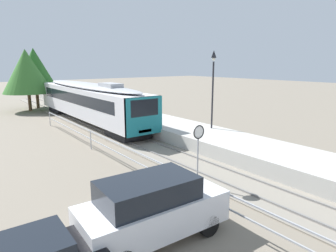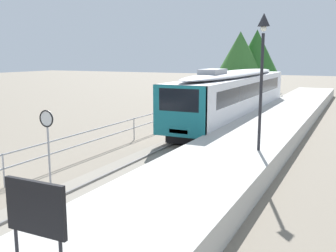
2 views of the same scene
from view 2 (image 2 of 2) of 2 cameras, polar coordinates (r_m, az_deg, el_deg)
The scene contains 10 objects.
ground_plane at distance 22.80m, azimuth -3.00°, elevation -1.61°, with size 160.00×160.00×0.00m, color slate.
track_rails at distance 21.52m, azimuth 4.00°, elevation -2.23°, with size 3.20×60.00×0.14m.
commuter_train at distance 28.03m, azimuth 9.69°, elevation 4.90°, with size 2.82×19.28×3.74m.
station_platform at distance 20.47m, azimuth 12.48°, elevation -1.91°, with size 3.90×60.00×0.90m, color #B7B5AD.
platform_lamp_mid_platform at distance 15.80m, azimuth 13.55°, elevation 9.80°, with size 0.34×0.34×5.35m.
platform_notice_board at distance 6.76m, azimuth -18.68°, elevation -11.70°, with size 1.20×0.08×1.80m.
speed_limit_sign at distance 14.28m, azimuth -17.16°, elevation -0.46°, with size 0.61×0.10×2.81m.
carpark_fence at distance 15.12m, azimuth -22.86°, elevation -4.96°, with size 0.06×36.06×1.25m.
tree_behind_carpark at distance 40.07m, azimuth 12.74°, elevation 10.04°, with size 4.93×4.93×7.18m.
tree_behind_station_far at distance 38.90m, azimuth 10.42°, elevation 9.79°, with size 5.37×5.37×6.96m.
Camera 2 is at (7.86, 2.50, 4.64)m, focal length 41.93 mm.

